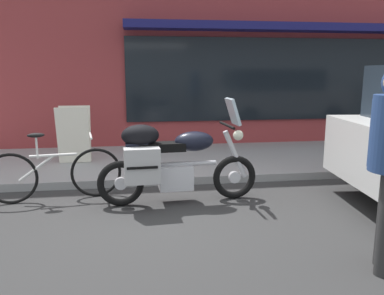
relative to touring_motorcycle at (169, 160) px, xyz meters
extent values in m
plane|color=#303030|center=(-0.09, -0.34, -0.59)|extent=(80.00, 80.00, 0.00)
torus|color=black|center=(0.90, 0.09, -0.29)|extent=(0.61, 0.12, 0.60)
cylinder|color=silver|center=(0.90, 0.09, -0.29)|extent=(0.16, 0.07, 0.16)
torus|color=black|center=(-0.63, 0.00, -0.29)|extent=(0.61, 0.12, 0.60)
cylinder|color=silver|center=(-0.63, 0.00, -0.29)|extent=(0.16, 0.07, 0.16)
cube|color=silver|center=(0.08, 0.04, -0.24)|extent=(0.46, 0.33, 0.32)
cylinder|color=silver|center=(0.13, 0.04, -0.07)|extent=(1.00, 0.12, 0.06)
ellipsoid|color=black|center=(0.33, 0.05, 0.23)|extent=(0.54, 0.31, 0.26)
cube|color=black|center=(-0.09, 0.03, 0.17)|extent=(0.61, 0.27, 0.11)
cube|color=black|center=(-0.42, 0.01, 0.15)|extent=(0.29, 0.24, 0.18)
cylinder|color=silver|center=(0.90, 0.09, 0.03)|extent=(0.35, 0.09, 0.67)
cylinder|color=black|center=(0.78, 0.08, 0.43)|extent=(0.07, 0.62, 0.04)
cube|color=silver|center=(0.86, 0.08, 0.61)|extent=(0.17, 0.33, 0.35)
sphere|color=#EAEACC|center=(0.94, 0.09, 0.29)|extent=(0.14, 0.14, 0.14)
cube|color=#AEAEAE|center=(-0.35, -0.23, -0.01)|extent=(0.45, 0.23, 0.44)
cube|color=black|center=(-0.35, -0.34, -0.01)|extent=(0.37, 0.04, 0.03)
ellipsoid|color=black|center=(-0.37, 0.01, 0.33)|extent=(0.50, 0.35, 0.28)
torus|color=black|center=(-0.98, 0.44, -0.25)|extent=(0.68, 0.14, 0.69)
torus|color=black|center=(-2.06, 0.27, -0.25)|extent=(0.68, 0.14, 0.69)
cylinder|color=silver|center=(-1.52, 0.36, 0.03)|extent=(0.60, 0.13, 0.04)
cylinder|color=silver|center=(-1.74, 0.32, -0.13)|extent=(0.47, 0.11, 0.34)
cylinder|color=silver|center=(-1.72, 0.33, 0.15)|extent=(0.03, 0.03, 0.30)
ellipsoid|color=black|center=(-1.72, 0.33, 0.31)|extent=(0.23, 0.13, 0.06)
cylinder|color=silver|center=(-1.03, 0.43, 0.27)|extent=(0.10, 0.48, 0.03)
cylinder|color=black|center=(3.06, 0.27, -0.26)|extent=(0.68, 0.28, 0.66)
cylinder|color=navy|center=(1.68, -1.78, 0.59)|extent=(0.10, 0.10, 0.61)
cube|color=silver|center=(-1.52, 1.98, 0.03)|extent=(0.55, 0.20, 1.00)
cube|color=silver|center=(-1.52, 2.20, 0.03)|extent=(0.55, 0.20, 1.00)
camera|label=1|loc=(-0.40, -4.88, 1.12)|focal=36.16mm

